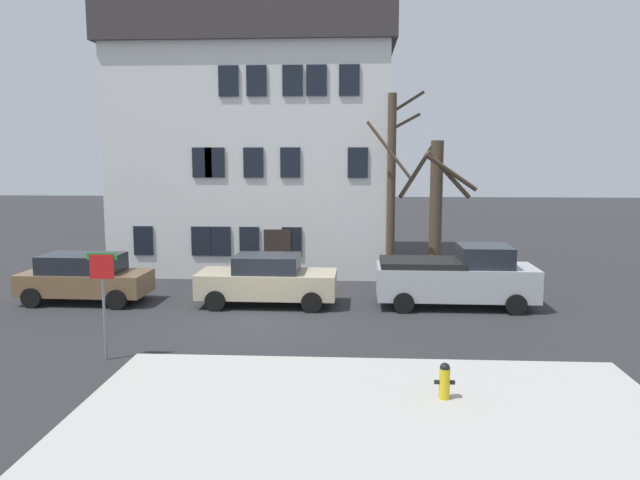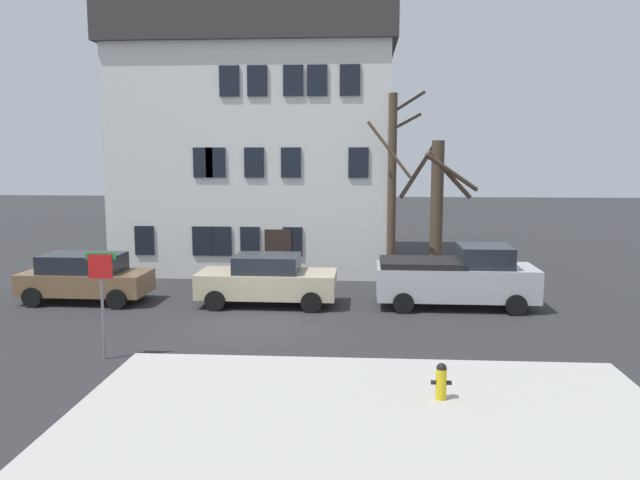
% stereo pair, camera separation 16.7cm
% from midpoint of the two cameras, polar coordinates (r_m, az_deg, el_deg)
% --- Properties ---
extents(ground_plane, '(120.00, 120.00, 0.00)m').
position_cam_midpoint_polar(ground_plane, '(19.00, -5.92, -7.71)').
color(ground_plane, '#2D2D30').
extents(sidewalk_slab, '(11.67, 6.81, 0.12)m').
position_cam_midpoint_polar(sidewalk_slab, '(12.36, 4.92, -16.09)').
color(sidewalk_slab, '#B7B5AD').
rests_on(sidewalk_slab, ground_plane).
extents(building_main, '(12.20, 9.24, 11.69)m').
position_cam_midpoint_polar(building_main, '(29.52, -5.26, 9.41)').
color(building_main, white).
rests_on(building_main, ground_plane).
extents(tree_bare_near, '(2.90, 2.23, 7.55)m').
position_cam_midpoint_polar(tree_bare_near, '(25.90, 0.46, 5.46)').
color(tree_bare_near, brown).
rests_on(tree_bare_near, ground_plane).
extents(tree_bare_mid, '(2.87, 2.84, 7.04)m').
position_cam_midpoint_polar(tree_bare_mid, '(26.27, 1.01, 4.75)').
color(tree_bare_mid, brown).
rests_on(tree_bare_mid, ground_plane).
extents(tree_bare_far, '(2.95, 2.67, 7.68)m').
position_cam_midpoint_polar(tree_bare_far, '(24.86, 6.83, 5.34)').
color(tree_bare_far, '#4C3D2D').
rests_on(tree_bare_far, ground_plane).
extents(tree_bare_end, '(3.06, 3.09, 5.72)m').
position_cam_midpoint_polar(tree_bare_end, '(25.29, 10.92, 3.13)').
color(tree_bare_end, '#4C3D2D').
rests_on(tree_bare_end, ground_plane).
extents(car_brown_wagon, '(4.37, 2.10, 1.69)m').
position_cam_midpoint_polar(car_brown_wagon, '(22.96, -20.66, -3.22)').
color(car_brown_wagon, brown).
rests_on(car_brown_wagon, ground_plane).
extents(car_beige_sedan, '(4.68, 2.15, 1.73)m').
position_cam_midpoint_polar(car_beige_sedan, '(21.15, -4.66, -3.69)').
color(car_beige_sedan, '#C6B793').
rests_on(car_beige_sedan, ground_plane).
extents(pickup_truck_silver, '(5.28, 2.27, 2.10)m').
position_cam_midpoint_polar(pickup_truck_silver, '(21.30, 12.74, -3.38)').
color(pickup_truck_silver, '#B7BABF').
rests_on(pickup_truck_silver, ground_plane).
extents(fire_hydrant, '(0.42, 0.22, 0.76)m').
position_cam_midpoint_polar(fire_hydrant, '(13.15, 11.49, -12.59)').
color(fire_hydrant, gold).
rests_on(fire_hydrant, sidewalk_slab).
extents(street_sign_pole, '(0.76, 0.07, 2.70)m').
position_cam_midpoint_polar(street_sign_pole, '(16.18, -19.25, -3.94)').
color(street_sign_pole, slate).
rests_on(street_sign_pole, ground_plane).
extents(bicycle_leaning, '(1.75, 0.10, 1.03)m').
position_cam_midpoint_polar(bicycle_leaning, '(26.45, -11.62, -2.62)').
color(bicycle_leaning, black).
rests_on(bicycle_leaning, ground_plane).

